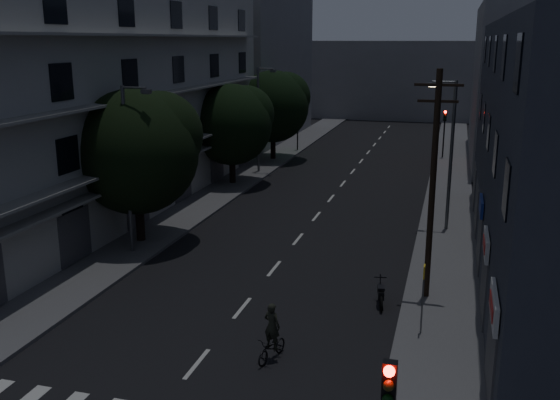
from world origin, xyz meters
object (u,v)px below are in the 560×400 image
Objects in this scene: motorcycle at (381,295)px; cyclist at (272,341)px; bus_stop_sign at (423,287)px; utility_pole at (433,182)px.

motorcycle is 6.05m from cyclist.
motorcycle is 0.86× the size of cyclist.
cyclist is at bearing -147.21° from bus_stop_sign.
cyclist is (-2.91, -5.30, 0.23)m from motorcycle.
utility_pole is at bearing 89.88° from bus_stop_sign.
bus_stop_sign is at bearing -90.12° from utility_pole.
bus_stop_sign is 3.23m from motorcycle.
bus_stop_sign is (-0.01, -3.44, -2.98)m from utility_pole.
cyclist is at bearing -128.28° from motorcycle.
utility_pole is 5.27× the size of motorcycle.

